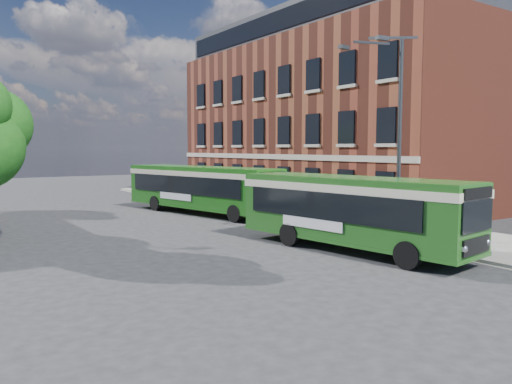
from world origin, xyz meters
TOP-DOWN VIEW (x-y plane):
  - ground at (0.00, 0.00)m, footprint 120.00×120.00m
  - pavement at (7.00, 8.00)m, footprint 6.00×48.00m
  - kerb_line at (3.95, 8.00)m, footprint 0.12×48.00m
  - brick_office at (14.00, 12.00)m, footprint 12.10×26.00m
  - street_lamp at (4.84, -2.00)m, footprint 2.96×2.38m
  - bus_stop_sign at (5.60, -4.20)m, footprint 0.35×0.08m
  - bus_front at (1.74, -2.52)m, footprint 3.94×10.63m
  - bus_rear at (2.11, 11.26)m, footprint 5.06×12.67m
  - pedestrian_a at (4.60, -5.19)m, footprint 0.72×0.50m
  - pedestrian_b at (4.80, -2.02)m, footprint 1.03×0.96m

SIDE VIEW (x-z plane):
  - ground at x=0.00m, z-range 0.00..0.00m
  - kerb_line at x=3.95m, z-range 0.00..0.01m
  - pavement at x=7.00m, z-range 0.00..0.15m
  - pedestrian_b at x=4.80m, z-range 0.15..1.85m
  - pedestrian_a at x=4.60m, z-range 0.15..2.01m
  - bus_stop_sign at x=5.60m, z-range 0.25..2.77m
  - bus_front at x=1.74m, z-range 0.32..3.34m
  - bus_rear at x=2.11m, z-range 0.32..3.34m
  - street_lamp at x=4.84m, z-range 0.29..9.29m
  - brick_office at x=14.00m, z-range -0.13..14.07m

